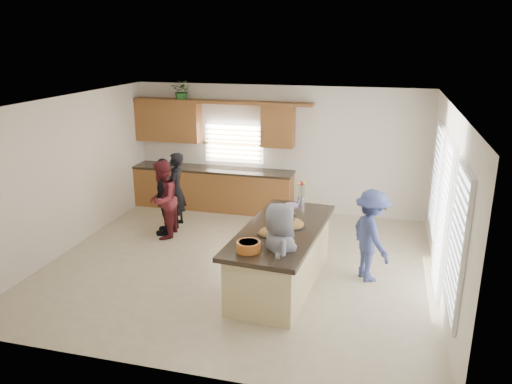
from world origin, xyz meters
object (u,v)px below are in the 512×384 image
(woman_left_front, at_px, (165,196))
(woman_right_back, at_px, (371,236))
(woman_left_mid, at_px, (163,200))
(woman_right_front, at_px, (279,257))
(island, at_px, (281,258))
(salad_bowl, at_px, (248,246))
(woman_left_back, at_px, (176,190))

(woman_left_front, xyz_separation_m, woman_right_back, (4.02, -1.00, -0.02))
(woman_left_mid, distance_m, woman_right_front, 3.44)
(island, relative_size, woman_right_front, 1.73)
(salad_bowl, distance_m, woman_left_mid, 3.31)
(woman_left_mid, bearing_deg, woman_right_back, 69.98)
(island, distance_m, salad_bowl, 1.15)
(salad_bowl, xyz_separation_m, woman_right_front, (0.39, 0.24, -0.22))
(salad_bowl, distance_m, woman_left_back, 3.76)
(island, xyz_separation_m, woman_left_back, (-2.62, 1.96, 0.33))
(woman_left_front, bearing_deg, island, 50.84)
(woman_right_back, distance_m, woman_right_front, 1.76)
(woman_right_back, height_order, woman_right_front, woman_right_front)
(woman_left_front, height_order, woman_right_back, woman_left_front)
(island, xyz_separation_m, woman_right_front, (0.12, -0.72, 0.35))
(island, bearing_deg, woman_right_front, -76.14)
(woman_left_back, xyz_separation_m, woman_right_back, (3.97, -1.43, -0.02))
(island, xyz_separation_m, woman_left_front, (-2.67, 1.53, 0.32))
(woman_left_back, height_order, woman_left_front, woman_left_back)
(woman_right_back, bearing_deg, salad_bowl, 102.55)
(salad_bowl, bearing_deg, island, 74.34)
(woman_left_back, bearing_deg, woman_right_front, 37.72)
(woman_left_front, height_order, woman_right_front, woman_right_front)
(woman_left_mid, xyz_separation_m, woman_right_back, (3.98, -0.81, -0.02))
(woman_right_back, xyz_separation_m, woman_right_front, (-1.23, -1.25, 0.05))
(island, height_order, woman_right_back, woman_right_back)
(island, distance_m, woman_right_back, 1.48)
(woman_left_mid, bearing_deg, island, 54.50)
(woman_left_back, relative_size, woman_right_back, 1.03)
(woman_left_mid, relative_size, woman_right_front, 0.96)
(island, distance_m, woman_left_front, 3.10)
(island, relative_size, woman_left_front, 1.80)
(woman_right_front, bearing_deg, woman_left_front, 31.64)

